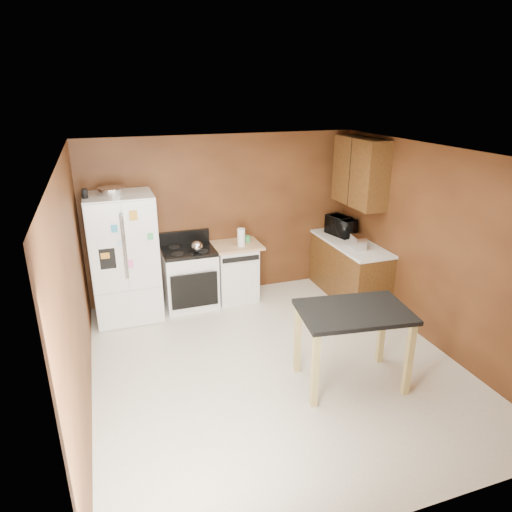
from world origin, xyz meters
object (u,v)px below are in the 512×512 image
roasting_pan (111,191)px  green_canister (247,239)px  paper_towel (241,237)px  island (353,322)px  dishwasher (235,271)px  microwave (341,227)px  refrigerator (125,258)px  gas_range (190,277)px  toaster (358,242)px  kettle (197,247)px  pen_cup (85,194)px

roasting_pan → green_canister: roasting_pan is taller
paper_towel → island: paper_towel is taller
green_canister → dishwasher: (-0.22, -0.05, -0.49)m
paper_towel → microwave: size_ratio=0.54×
refrigerator → paper_towel: bearing=-0.5°
refrigerator → gas_range: (0.91, 0.06, -0.44)m
microwave → island: bearing=140.7°
paper_towel → toaster: (1.59, -0.70, -0.03)m
kettle → dishwasher: kettle is taller
refrigerator → gas_range: size_ratio=1.64×
paper_towel → refrigerator: refrigerator is taller
green_canister → dishwasher: size_ratio=0.11×
dishwasher → green_canister: bearing=12.7°
pen_cup → dishwasher: pen_cup is taller
kettle → gas_range: size_ratio=0.15×
pen_cup → island: 3.69m
pen_cup → gas_range: bearing=6.5°
pen_cup → refrigerator: 1.05m
microwave → dishwasher: bearing=72.1°
pen_cup → refrigerator: (0.41, 0.09, -0.96)m
gas_range → toaster: bearing=-17.9°
gas_range → dishwasher: size_ratio=1.24×
roasting_pan → refrigerator: bearing=-35.5°
pen_cup → refrigerator: size_ratio=0.07×
roasting_pan → dishwasher: roasting_pan is taller
paper_towel → island: (0.51, -2.43, -0.26)m
toaster → gas_range: size_ratio=0.24×
paper_towel → green_canister: bearing=45.9°
green_canister → gas_range: 1.05m
microwave → green_canister: bearing=69.7°
kettle → refrigerator: (-1.01, 0.10, -0.08)m
microwave → gas_range: microwave is taller
gas_range → microwave: bearing=-2.4°
roasting_pan → island: roasting_pan is taller
gas_range → green_canister: bearing=4.5°
kettle → island: kettle is taller
green_canister → paper_towel: bearing=-134.1°
green_canister → gas_range: size_ratio=0.09×
green_canister → refrigerator: bearing=-175.9°
pen_cup → kettle: 1.66m
refrigerator → dishwasher: 1.69m
green_canister → microwave: bearing=-6.6°
toaster → microwave: (0.07, 0.67, 0.04)m
pen_cup → green_canister: pen_cup is taller
pen_cup → island: bearing=-42.0°
pen_cup → island: (2.62, -2.36, -1.10)m
dishwasher → refrigerator: bearing=-177.0°
green_canister → roasting_pan: bearing=-177.6°
microwave → dishwasher: microwave is taller
microwave → refrigerator: refrigerator is taller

